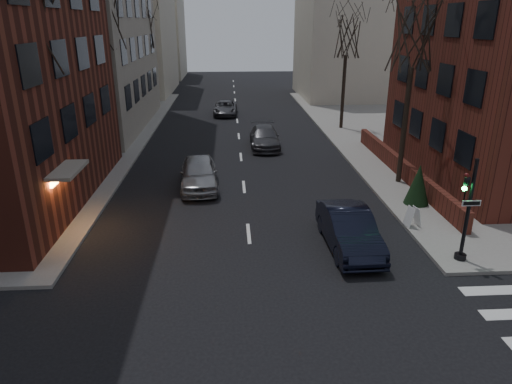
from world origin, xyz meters
TOP-DOWN VIEW (x-y plane):
  - low_wall_right at (9.30, 19.00)m, footprint 0.35×16.00m
  - building_distant_la at (-15.00, 55.00)m, footprint 14.00×16.00m
  - building_distant_ra at (15.00, 50.00)m, footprint 14.00×14.00m
  - building_distant_lb at (-13.00, 72.00)m, footprint 10.00×12.00m
  - traffic_signal at (7.94, 8.99)m, footprint 0.76×0.44m
  - tree_left_a at (-8.80, 14.00)m, footprint 4.18×4.18m
  - tree_left_b at (-8.80, 26.00)m, footprint 4.40×4.40m
  - tree_left_c at (-8.80, 40.00)m, footprint 3.96×3.96m
  - tree_right_a at (8.80, 18.00)m, footprint 3.96×3.96m
  - tree_right_b at (8.80, 32.00)m, footprint 3.74×3.74m
  - streetlamp_near at (-8.20, 22.00)m, footprint 0.36×0.36m
  - streetlamp_far at (-8.20, 42.00)m, footprint 0.36×0.36m
  - parked_sedan at (4.00, 10.45)m, footprint 1.86×5.01m
  - car_lane_silver at (-2.48, 18.02)m, footprint 2.33×5.11m
  - car_lane_gray at (1.81, 26.46)m, footprint 2.13×5.14m
  - car_lane_far at (-1.09, 38.98)m, footprint 2.40×4.86m
  - sandwich_board at (7.30, 12.06)m, footprint 0.48×0.62m
  - evergreen_shrub at (8.50, 14.65)m, footprint 1.56×1.56m

SIDE VIEW (x-z plane):
  - sandwich_board at x=7.30m, z-range 0.15..1.05m
  - low_wall_right at x=9.30m, z-range 0.15..1.15m
  - car_lane_far at x=-1.09m, z-range 0.00..1.33m
  - car_lane_gray at x=1.81m, z-range 0.00..1.49m
  - parked_sedan at x=4.00m, z-range 0.00..1.63m
  - car_lane_silver at x=-2.48m, z-range 0.00..1.70m
  - evergreen_shrub at x=8.50m, z-range 0.15..2.17m
  - traffic_signal at x=7.94m, z-range -0.09..3.91m
  - streetlamp_near at x=-8.20m, z-range 1.10..7.38m
  - streetlamp_far at x=-8.20m, z-range 1.10..7.38m
  - building_distant_lb at x=-13.00m, z-range 0.00..14.00m
  - tree_right_b at x=8.80m, z-range 3.00..12.18m
  - building_distant_ra at x=15.00m, z-range 0.00..16.00m
  - tree_left_c at x=-8.80m, z-range 3.17..12.89m
  - tree_right_a at x=8.80m, z-range 3.17..12.89m
  - tree_left_a at x=-8.80m, z-range 3.34..13.60m
  - tree_left_b at x=-8.80m, z-range 3.51..14.31m
  - building_distant_la at x=-15.00m, z-range 0.00..18.00m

